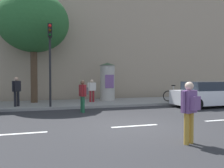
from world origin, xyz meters
The scene contains 13 objects.
ground_plane centered at (0.00, 0.00, 0.00)m, with size 80.00×80.00×0.00m, color #2B2B2D.
sidewalk_curb centered at (0.00, 7.00, 0.07)m, with size 36.00×4.00×0.15m, color gray.
lane_markings centered at (0.00, 0.00, 0.00)m, with size 25.80×0.16×0.01m.
building_backdrop centered at (0.00, 12.00, 4.87)m, with size 36.00×5.00×9.75m, color tan.
traffic_light centered at (-2.83, 5.24, 3.19)m, with size 0.24×0.45×4.53m.
poster_column centered at (1.09, 7.60, 1.48)m, with size 1.12×1.12×2.63m.
street_tree centered at (-3.75, 7.71, 5.23)m, with size 4.45×4.45×7.00m.
pedestrian_near_pole centered at (0.55, -2.52, 1.00)m, with size 0.55×0.48×1.69m.
pedestrian_in_red_top centered at (-1.28, 3.73, 0.98)m, with size 0.44×0.64×1.63m.
pedestrian_with_bag centered at (-0.15, 6.96, 1.01)m, with size 0.60×0.38×1.47m.
pedestrian_in_dark_shirt centered at (-4.63, 5.96, 1.12)m, with size 0.46×0.47×1.65m.
bicycle_leaning centered at (5.35, 5.77, 0.54)m, with size 1.76×0.35×1.09m.
parked_car_silver centered at (6.24, 3.65, 0.73)m, with size 4.33×2.00×1.51m.
Camera 1 is at (-3.24, -7.82, 1.83)m, focal length 36.99 mm.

